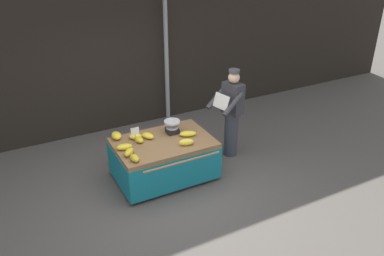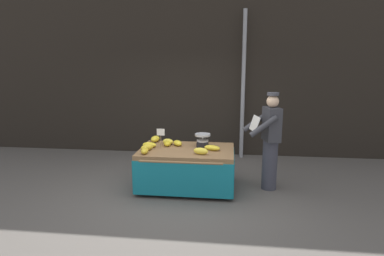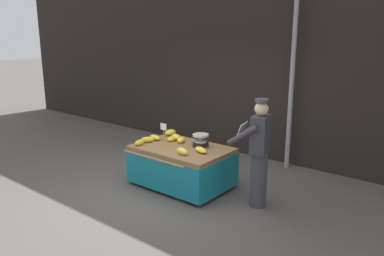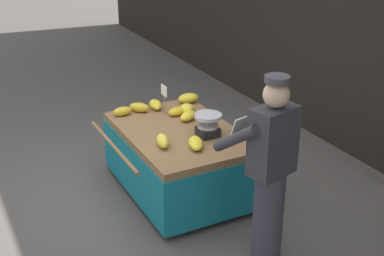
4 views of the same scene
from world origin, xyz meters
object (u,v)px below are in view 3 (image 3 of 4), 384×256
at_px(banana_bunch_1, 181,140).
at_px(banana_bunch_3, 147,140).
at_px(street_pole, 292,84).
at_px(banana_bunch_8, 201,150).
at_px(banana_bunch_0, 170,132).
at_px(banana_bunch_6, 182,151).
at_px(price_sign, 164,128).
at_px(weighing_scale, 201,141).
at_px(banana_bunch_2, 140,142).
at_px(banana_bunch_4, 176,137).
at_px(banana_bunch_5, 155,137).
at_px(banana_bunch_7, 172,139).
at_px(vendor_person, 259,153).
at_px(banana_cart, 182,158).

relative_size(banana_bunch_1, banana_bunch_3, 0.99).
distance_m(street_pole, banana_bunch_8, 2.37).
relative_size(banana_bunch_0, banana_bunch_8, 0.87).
bearing_deg(banana_bunch_6, price_sign, 154.12).
bearing_deg(weighing_scale, banana_bunch_6, -88.33).
relative_size(banana_bunch_1, banana_bunch_6, 0.92).
bearing_deg(banana_bunch_6, banana_bunch_2, -175.86).
height_order(weighing_scale, banana_bunch_4, weighing_scale).
bearing_deg(banana_bunch_1, banana_bunch_4, 157.49).
height_order(banana_bunch_1, banana_bunch_5, banana_bunch_1).
xyz_separation_m(banana_bunch_7, vendor_person, (1.82, -0.04, 0.11)).
xyz_separation_m(banana_bunch_0, banana_bunch_7, (0.29, -0.29, -0.01)).
relative_size(banana_bunch_3, vendor_person, 0.14).
xyz_separation_m(banana_bunch_3, banana_bunch_5, (-0.01, 0.21, -0.01)).
bearing_deg(banana_bunch_4, banana_bunch_8, -21.24).
xyz_separation_m(banana_bunch_4, banana_bunch_7, (0.01, -0.13, -0.01)).
xyz_separation_m(banana_bunch_0, banana_bunch_8, (1.12, -0.49, -0.01)).
height_order(banana_cart, banana_bunch_4, banana_bunch_4).
bearing_deg(banana_bunch_7, weighing_scale, 3.24).
relative_size(banana_bunch_2, banana_bunch_5, 0.84).
bearing_deg(vendor_person, price_sign, -177.76).
distance_m(street_pole, banana_bunch_0, 2.51).
xyz_separation_m(banana_cart, banana_bunch_5, (-0.68, 0.03, 0.24)).
xyz_separation_m(banana_bunch_2, banana_bunch_4, (0.27, 0.67, 0.00)).
distance_m(weighing_scale, price_sign, 0.76).
bearing_deg(banana_bunch_2, banana_cart, 30.29).
xyz_separation_m(banana_bunch_2, banana_bunch_3, (-0.01, 0.21, 0.00)).
bearing_deg(banana_bunch_0, banana_bunch_4, -30.45).
xyz_separation_m(banana_cart, weighing_scale, (0.26, 0.20, 0.31)).
relative_size(weighing_scale, banana_bunch_1, 1.22).
height_order(weighing_scale, price_sign, price_sign).
relative_size(banana_cart, banana_bunch_4, 7.89).
distance_m(banana_cart, banana_bunch_6, 0.49).
distance_m(banana_bunch_1, banana_bunch_2, 0.75).
relative_size(banana_bunch_0, banana_bunch_5, 0.98).
bearing_deg(weighing_scale, vendor_person, -3.58).
bearing_deg(weighing_scale, banana_bunch_1, 179.04).
bearing_deg(banana_bunch_4, banana_cart, -36.43).
relative_size(banana_cart, banana_bunch_5, 6.47).
bearing_deg(banana_bunch_1, banana_bunch_8, -20.85).
distance_m(banana_bunch_8, vendor_person, 1.01).
bearing_deg(banana_bunch_4, vendor_person, -5.08).
relative_size(weighing_scale, price_sign, 0.82).
bearing_deg(banana_bunch_0, weighing_scale, -15.23).
distance_m(banana_bunch_5, banana_bunch_7, 0.33).
bearing_deg(banana_bunch_6, vendor_person, 20.65).
distance_m(banana_bunch_5, banana_bunch_8, 1.13).
distance_m(banana_bunch_2, banana_bunch_4, 0.72).
distance_m(banana_bunch_6, vendor_person, 1.25).
xyz_separation_m(banana_cart, banana_bunch_7, (-0.37, 0.16, 0.24)).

